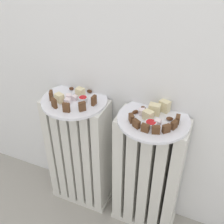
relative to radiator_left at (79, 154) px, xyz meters
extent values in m
cube|color=silver|center=(0.00, 0.00, -0.31)|extent=(0.32, 0.15, 0.03)
cube|color=silver|center=(-0.13, 0.00, 0.02)|extent=(0.04, 0.15, 0.63)
cube|color=silver|center=(-0.08, 0.00, 0.02)|extent=(0.04, 0.15, 0.63)
cube|color=silver|center=(-0.03, 0.00, 0.02)|extent=(0.04, 0.15, 0.63)
cube|color=silver|center=(0.03, 0.00, 0.02)|extent=(0.04, 0.15, 0.63)
cube|color=silver|center=(0.08, 0.00, 0.02)|extent=(0.04, 0.15, 0.63)
cube|color=silver|center=(0.13, 0.00, 0.02)|extent=(0.04, 0.15, 0.63)
cube|color=silver|center=(0.37, 0.00, -0.31)|extent=(0.32, 0.15, 0.03)
cube|color=silver|center=(0.24, 0.00, 0.02)|extent=(0.05, 0.15, 0.63)
cube|color=silver|center=(0.31, 0.00, 0.02)|extent=(0.05, 0.15, 0.63)
cube|color=silver|center=(0.37, 0.00, 0.02)|extent=(0.05, 0.15, 0.63)
cube|color=silver|center=(0.44, 0.00, 0.02)|extent=(0.05, 0.15, 0.63)
cube|color=silver|center=(0.50, 0.00, 0.02)|extent=(0.05, 0.15, 0.63)
cylinder|color=white|center=(0.00, 0.00, 0.34)|extent=(0.30, 0.30, 0.01)
cylinder|color=white|center=(0.37, 0.00, 0.34)|extent=(0.30, 0.30, 0.01)
cube|color=#56351E|center=(-0.09, -0.04, 0.37)|extent=(0.02, 0.03, 0.04)
cube|color=#56351E|center=(-0.05, -0.09, 0.37)|extent=(0.03, 0.03, 0.04)
cube|color=#56351E|center=(0.02, -0.10, 0.37)|extent=(0.03, 0.02, 0.04)
cube|color=#56351E|center=(0.08, -0.07, 0.37)|extent=(0.03, 0.03, 0.04)
cube|color=#56351E|center=(0.10, 0.00, 0.37)|extent=(0.01, 0.03, 0.04)
cube|color=beige|center=(-0.05, -0.04, 0.37)|extent=(0.04, 0.04, 0.04)
cube|color=beige|center=(0.01, 0.03, 0.37)|extent=(0.04, 0.04, 0.04)
cube|color=white|center=(-0.01, -0.04, 0.36)|extent=(0.03, 0.03, 0.02)
cube|color=white|center=(0.01, 0.00, 0.36)|extent=(0.03, 0.03, 0.02)
cube|color=white|center=(-0.02, -0.01, 0.36)|extent=(0.03, 0.03, 0.02)
ellipsoid|color=#4C2814|center=(-0.05, 0.07, 0.35)|extent=(0.03, 0.03, 0.01)
ellipsoid|color=#4C2814|center=(0.04, 0.08, 0.35)|extent=(0.02, 0.02, 0.01)
cylinder|color=white|center=(0.05, 0.00, 0.36)|extent=(0.04, 0.04, 0.02)
cylinder|color=red|center=(0.05, 0.00, 0.36)|extent=(0.03, 0.03, 0.01)
cube|color=#56351E|center=(0.30, -0.06, 0.36)|extent=(0.03, 0.03, 0.03)
cube|color=#56351E|center=(0.33, -0.08, 0.36)|extent=(0.03, 0.03, 0.03)
cube|color=#56351E|center=(0.37, -0.10, 0.36)|extent=(0.03, 0.02, 0.03)
cube|color=#56351E|center=(0.41, -0.09, 0.36)|extent=(0.03, 0.03, 0.03)
cube|color=#56351E|center=(0.44, -0.07, 0.36)|extent=(0.03, 0.03, 0.03)
cube|color=#56351E|center=(0.46, -0.03, 0.36)|extent=(0.03, 0.03, 0.03)
cube|color=#56351E|center=(0.47, 0.01, 0.36)|extent=(0.02, 0.03, 0.03)
cube|color=beige|center=(0.40, 0.07, 0.37)|extent=(0.05, 0.04, 0.05)
cube|color=beige|center=(0.35, -0.01, 0.37)|extent=(0.05, 0.04, 0.04)
cube|color=beige|center=(0.37, 0.03, 0.37)|extent=(0.05, 0.03, 0.05)
cube|color=white|center=(0.40, -0.04, 0.36)|extent=(0.03, 0.03, 0.02)
cube|color=white|center=(0.32, 0.01, 0.36)|extent=(0.03, 0.03, 0.02)
ellipsoid|color=#4C2814|center=(0.31, 0.05, 0.35)|extent=(0.03, 0.03, 0.01)
ellipsoid|color=#4C2814|center=(0.44, 0.01, 0.35)|extent=(0.03, 0.03, 0.01)
ellipsoid|color=#4C2814|center=(0.29, 0.00, 0.35)|extent=(0.03, 0.03, 0.01)
cylinder|color=white|center=(0.38, -0.05, 0.36)|extent=(0.05, 0.05, 0.02)
cylinder|color=red|center=(0.38, -0.05, 0.36)|extent=(0.04, 0.04, 0.01)
cube|color=#B7B7BC|center=(-0.04, -0.01, 0.35)|extent=(0.04, 0.07, 0.00)
cube|color=#B7B7BC|center=(-0.01, 0.04, 0.35)|extent=(0.03, 0.03, 0.00)
camera|label=1|loc=(0.58, -0.92, 1.03)|focal=44.75mm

